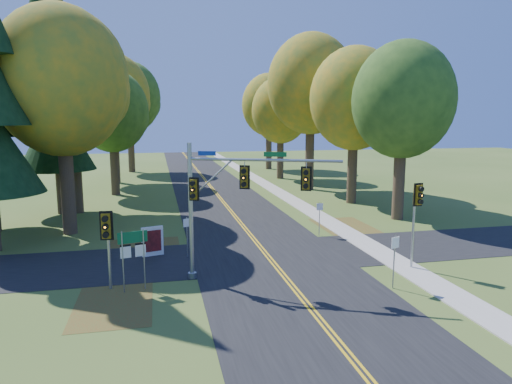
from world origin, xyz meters
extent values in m
plane|color=#39541D|center=(0.00, 0.00, 0.00)|extent=(160.00, 160.00, 0.00)
cube|color=black|center=(0.00, 0.00, 0.01)|extent=(8.00, 160.00, 0.02)
cube|color=black|center=(0.00, 2.00, 0.01)|extent=(60.00, 6.00, 0.02)
cube|color=gold|center=(-0.10, 0.00, 0.03)|extent=(0.10, 160.00, 0.01)
cube|color=gold|center=(0.10, 0.00, 0.03)|extent=(0.10, 160.00, 0.01)
cube|color=#9E998E|center=(6.20, 0.00, 0.03)|extent=(1.60, 160.00, 0.06)
cube|color=brown|center=(-6.50, 4.00, 0.01)|extent=(4.00, 6.00, 0.00)
cube|color=brown|center=(6.80, 6.00, 0.01)|extent=(3.50, 8.00, 0.00)
cube|color=brown|center=(-7.50, -3.00, 0.01)|extent=(3.00, 5.00, 0.00)
cylinder|color=#38281C|center=(-11.20, 9.30, 3.38)|extent=(0.86, 0.86, 6.75)
ellipsoid|color=#BB8518|center=(-11.20, 9.30, 9.55)|extent=(8.00, 8.00, 9.20)
sphere|color=#BB8518|center=(-9.60, 10.50, 8.75)|extent=(4.80, 4.80, 4.80)
sphere|color=#BB8518|center=(-12.60, 8.50, 10.35)|extent=(4.40, 4.40, 4.40)
cylinder|color=#38281C|center=(11.50, 8.70, 3.04)|extent=(0.83, 0.83, 6.08)
ellipsoid|color=#456D22|center=(11.50, 8.70, 8.60)|extent=(7.20, 7.20, 8.28)
sphere|color=#456D22|center=(12.94, 9.78, 7.88)|extent=(4.32, 4.32, 4.32)
sphere|color=#456D22|center=(10.24, 7.98, 9.32)|extent=(3.96, 3.96, 3.96)
cylinder|color=#38281C|center=(-11.80, 16.20, 3.71)|extent=(0.89, 0.89, 7.42)
ellipsoid|color=#BB8518|center=(-11.80, 16.20, 10.43)|extent=(8.60, 8.60, 9.89)
sphere|color=#BB8518|center=(-10.08, 17.49, 9.57)|extent=(5.16, 5.16, 5.16)
sphere|color=#BB8518|center=(-13.30, 15.34, 11.29)|extent=(4.73, 4.73, 4.73)
cylinder|color=#38281C|center=(10.90, 15.50, 3.15)|extent=(0.84, 0.84, 6.30)
ellipsoid|color=#BB8518|center=(10.90, 15.50, 8.96)|extent=(7.60, 7.60, 8.74)
sphere|color=#BB8518|center=(12.42, 16.64, 8.20)|extent=(4.56, 4.56, 4.56)
sphere|color=#BB8518|center=(9.57, 14.74, 9.72)|extent=(4.18, 4.18, 4.18)
cylinder|color=#38281C|center=(-9.60, 24.40, 2.81)|extent=(0.81, 0.81, 5.62)
ellipsoid|color=#456D22|center=(-9.60, 24.40, 8.00)|extent=(6.80, 6.80, 7.82)
sphere|color=#456D22|center=(-8.24, 25.42, 7.33)|extent=(4.08, 4.08, 4.08)
sphere|color=#456D22|center=(-10.79, 23.72, 8.69)|extent=(3.74, 3.74, 3.74)
cylinder|color=#38281C|center=(9.80, 23.60, 3.83)|extent=(0.90, 0.90, 7.65)
ellipsoid|color=#BB8518|center=(9.80, 23.60, 10.73)|extent=(8.80, 8.80, 10.12)
sphere|color=#BB8518|center=(11.56, 24.92, 9.85)|extent=(5.28, 5.28, 5.28)
sphere|color=#BB8518|center=(8.26, 22.72, 11.61)|extent=(4.84, 4.84, 4.84)
cylinder|color=#38281C|center=(-10.20, 33.10, 3.49)|extent=(0.87, 0.87, 6.98)
ellipsoid|color=#BB8518|center=(-10.20, 33.10, 9.85)|extent=(8.20, 8.20, 9.43)
sphere|color=#BB8518|center=(-8.56, 34.33, 9.03)|extent=(4.92, 4.92, 4.92)
sphere|color=#BB8518|center=(-11.63, 32.28, 10.67)|extent=(4.51, 4.51, 4.51)
cylinder|color=#38281C|center=(9.20, 32.80, 2.93)|extent=(0.82, 0.82, 5.85)
ellipsoid|color=#BB8518|center=(9.20, 32.80, 8.30)|extent=(7.00, 7.00, 8.05)
sphere|color=#BB8518|center=(10.60, 33.85, 7.60)|extent=(4.20, 4.20, 4.20)
sphere|color=#BB8518|center=(7.97, 32.10, 9.00)|extent=(3.85, 3.85, 3.85)
cylinder|color=#38281C|center=(-9.00, 44.00, 3.60)|extent=(0.88, 0.88, 7.20)
ellipsoid|color=#456D22|center=(-9.00, 44.00, 10.14)|extent=(8.40, 8.40, 9.66)
sphere|color=#456D22|center=(-7.32, 45.26, 9.30)|extent=(5.04, 5.04, 5.04)
sphere|color=#456D22|center=(-10.47, 43.16, 10.98)|extent=(4.62, 4.62, 4.62)
cylinder|color=#38281C|center=(10.40, 43.50, 3.26)|extent=(0.85, 0.85, 6.53)
ellipsoid|color=#BB8518|center=(10.40, 43.50, 9.26)|extent=(7.80, 7.80, 8.97)
sphere|color=#BB8518|center=(11.96, 44.67, 8.47)|extent=(4.68, 4.68, 4.68)
sphere|color=#BB8518|center=(9.04, 42.72, 10.04)|extent=(4.29, 4.29, 4.29)
cylinder|color=#38281C|center=(-13.00, 16.00, 1.71)|extent=(0.50, 0.50, 3.42)
cone|color=black|center=(-13.00, 16.00, 6.15)|extent=(5.60, 5.60, 5.45)
cone|color=black|center=(-13.00, 16.00, 10.04)|extent=(4.57, 4.57, 5.45)
cone|color=black|center=(-13.00, 16.00, 13.94)|extent=(3.55, 3.55, 5.45)
cylinder|color=gray|center=(-4.21, -0.76, 3.12)|extent=(0.20, 0.20, 6.24)
cylinder|color=gray|center=(-4.21, -0.76, 0.13)|extent=(0.39, 0.39, 0.27)
cylinder|color=gray|center=(-1.14, -2.08, 5.53)|extent=(6.19, 2.75, 0.12)
cylinder|color=gray|center=(-3.31, -1.15, 4.64)|extent=(1.88, 0.87, 1.84)
cylinder|color=gray|center=(-1.91, -1.74, 5.37)|extent=(0.04, 0.04, 0.32)
cube|color=#72590C|center=(-1.91, -1.74, 4.76)|extent=(0.38, 0.37, 0.89)
cube|color=black|center=(-1.91, -1.74, 4.76)|extent=(0.44, 0.21, 1.05)
sphere|color=orange|center=(-2.00, -1.93, 4.76)|extent=(0.16, 0.16, 0.16)
cylinder|color=black|center=(-2.00, -1.93, 5.05)|extent=(0.25, 0.22, 0.21)
cylinder|color=black|center=(-2.00, -1.93, 4.76)|extent=(0.25, 0.22, 0.21)
cylinder|color=black|center=(-2.00, -1.93, 4.47)|extent=(0.25, 0.22, 0.21)
cylinder|color=gray|center=(0.54, -2.80, 5.37)|extent=(0.04, 0.04, 0.32)
cube|color=#72590C|center=(0.54, -2.80, 4.76)|extent=(0.38, 0.37, 0.89)
cube|color=black|center=(0.54, -2.80, 4.76)|extent=(0.44, 0.21, 1.05)
sphere|color=orange|center=(0.46, -2.99, 4.76)|extent=(0.16, 0.16, 0.16)
cylinder|color=black|center=(0.46, -2.99, 5.05)|extent=(0.25, 0.22, 0.21)
cylinder|color=black|center=(0.46, -2.99, 4.76)|extent=(0.25, 0.22, 0.21)
cylinder|color=black|center=(0.46, -2.99, 4.47)|extent=(0.25, 0.22, 0.21)
cube|color=#72590C|center=(-4.06, -0.97, 4.19)|extent=(0.38, 0.37, 0.89)
cube|color=black|center=(-4.06, -0.97, 4.19)|extent=(0.44, 0.21, 1.05)
sphere|color=orange|center=(-4.14, -1.16, 4.19)|extent=(0.16, 0.16, 0.16)
cylinder|color=black|center=(-4.14, -1.16, 4.47)|extent=(0.25, 0.22, 0.21)
cylinder|color=black|center=(-4.14, -1.16, 4.19)|extent=(0.25, 0.22, 0.21)
cylinder|color=black|center=(-4.14, -1.16, 3.90)|extent=(0.25, 0.22, 0.21)
cube|color=navy|center=(-3.47, -1.08, 5.78)|extent=(0.75, 0.35, 0.20)
cube|color=#0C5926|center=(-0.69, -2.27, 5.78)|extent=(0.92, 0.42, 0.20)
cylinder|color=#9B9DA4|center=(6.45, -1.63, 2.09)|extent=(0.11, 0.11, 4.18)
cube|color=#72590C|center=(6.47, -1.84, 3.71)|extent=(0.35, 0.32, 0.95)
cube|color=black|center=(6.47, -1.84, 3.71)|extent=(0.49, 0.08, 1.12)
sphere|color=orange|center=(6.49, -2.06, 3.71)|extent=(0.17, 0.17, 0.17)
cylinder|color=black|center=(6.49, -2.06, 4.01)|extent=(0.24, 0.18, 0.23)
cylinder|color=black|center=(6.49, -2.06, 3.71)|extent=(0.24, 0.18, 0.23)
cylinder|color=black|center=(6.49, -2.06, 3.40)|extent=(0.24, 0.18, 0.23)
cylinder|color=#92949A|center=(-7.76, -1.35, 1.70)|extent=(0.13, 0.13, 3.39)
cube|color=#72590C|center=(-7.78, -1.58, 2.86)|extent=(0.39, 0.35, 1.06)
cube|color=black|center=(-7.78, -1.58, 2.86)|extent=(0.55, 0.08, 1.25)
sphere|color=orange|center=(-7.80, -1.82, 2.86)|extent=(0.19, 0.19, 0.19)
cylinder|color=black|center=(-7.80, -1.82, 3.20)|extent=(0.27, 0.19, 0.25)
cylinder|color=black|center=(-7.80, -1.82, 2.86)|extent=(0.27, 0.19, 0.25)
cylinder|color=black|center=(-7.80, -1.82, 2.52)|extent=(0.27, 0.19, 0.25)
cylinder|color=gray|center=(-7.16, -1.92, 1.33)|extent=(0.05, 0.05, 2.66)
cylinder|color=gray|center=(-6.30, -1.70, 1.33)|extent=(0.05, 0.05, 2.66)
cube|color=#0B532B|center=(-6.74, -1.78, 2.35)|extent=(1.21, 0.34, 0.49)
cube|color=silver|center=(-6.74, -1.78, 2.35)|extent=(1.03, 0.27, 0.07)
cube|color=silver|center=(-7.04, -1.86, 1.73)|extent=(0.44, 0.14, 0.49)
cube|color=black|center=(-7.04, -1.86, 2.02)|extent=(0.43, 0.11, 0.09)
cube|color=silver|center=(-6.44, -1.71, 1.73)|extent=(0.44, 0.14, 0.49)
cube|color=black|center=(-6.44, -1.71, 2.02)|extent=(0.43, 0.11, 0.09)
cube|color=silver|center=(-6.00, 3.18, 0.80)|extent=(1.16, 0.46, 1.60)
cube|color=maroon|center=(-5.98, 3.09, 0.84)|extent=(0.86, 0.25, 1.15)
cube|color=silver|center=(-6.43, 3.06, 0.13)|extent=(0.09, 0.09, 0.27)
cube|color=silver|center=(-5.57, 3.29, 0.13)|extent=(0.09, 0.09, 0.27)
cylinder|color=gray|center=(4.20, 5.30, 1.08)|extent=(0.05, 0.05, 2.15)
cube|color=silver|center=(4.20, 5.29, 1.86)|extent=(0.41, 0.03, 0.44)
cylinder|color=gray|center=(4.20, -3.91, 1.19)|extent=(0.05, 0.05, 2.37)
cube|color=white|center=(4.21, -3.93, 2.05)|extent=(0.43, 0.20, 0.49)
cylinder|color=gray|center=(-4.20, 2.58, 1.08)|extent=(0.05, 0.05, 2.16)
cube|color=white|center=(-4.19, 2.56, 1.87)|extent=(0.39, 0.19, 0.44)
camera|label=1|loc=(-5.64, -21.08, 7.28)|focal=32.00mm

